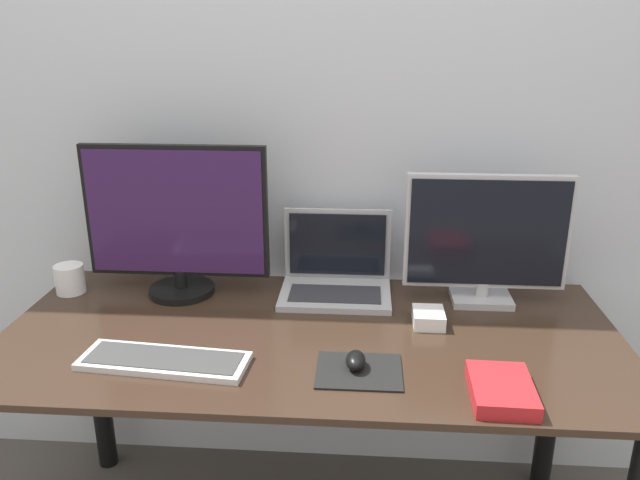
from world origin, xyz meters
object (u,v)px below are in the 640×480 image
at_px(mug, 70,279).
at_px(monitor_right, 486,238).
at_px(book, 502,390).
at_px(power_brick, 429,318).
at_px(laptop, 336,273).
at_px(mouse, 356,360).
at_px(keyboard, 164,361).
at_px(monitor_left, 177,221).

bearing_deg(mug, monitor_right, 0.91).
bearing_deg(book, mug, 158.11).
distance_m(book, mug, 1.26).
distance_m(book, power_brick, 0.36).
relative_size(laptop, mouse, 4.31).
xyz_separation_m(laptop, power_brick, (0.26, -0.20, -0.04)).
height_order(keyboard, mug, mug).
distance_m(laptop, mouse, 0.45).
xyz_separation_m(monitor_right, mouse, (-0.35, -0.40, -0.17)).
height_order(monitor_left, keyboard, monitor_left).
xyz_separation_m(monitor_right, keyboard, (-0.80, -0.41, -0.18)).
bearing_deg(book, monitor_right, 85.38).
height_order(keyboard, mouse, mouse).
bearing_deg(laptop, mug, -175.38).
height_order(monitor_left, laptop, monitor_left).
distance_m(monitor_left, monitor_right, 0.88).
relative_size(monitor_left, mouse, 7.07).
bearing_deg(keyboard, mouse, 1.14).
height_order(monitor_left, mug, monitor_left).
xyz_separation_m(monitor_right, laptop, (-0.42, 0.04, -0.14)).
bearing_deg(keyboard, mug, 136.18).
height_order(monitor_left, book, monitor_left).
relative_size(monitor_left, book, 2.83).
bearing_deg(mouse, mug, 156.06).
height_order(laptop, mug, laptop).
distance_m(keyboard, book, 0.77).
bearing_deg(mouse, monitor_right, 48.44).
distance_m(laptop, mug, 0.79).
xyz_separation_m(laptop, keyboard, (-0.38, -0.45, -0.05)).
height_order(laptop, book, laptop).
bearing_deg(mouse, power_brick, 52.11).
bearing_deg(book, laptop, 125.52).
relative_size(laptop, mug, 3.75).
bearing_deg(power_brick, keyboard, -158.48).
distance_m(mouse, mug, 0.94).
bearing_deg(monitor_right, mouse, -131.56).
height_order(laptop, power_brick, laptop).
bearing_deg(monitor_left, monitor_right, 0.01).
bearing_deg(monitor_left, mouse, -37.30).
xyz_separation_m(monitor_left, book, (0.84, -0.49, -0.21)).
bearing_deg(laptop, power_brick, -38.05).
xyz_separation_m(keyboard, mouse, (0.45, 0.01, 0.01)).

